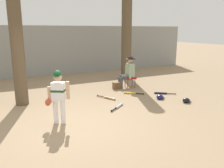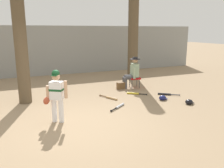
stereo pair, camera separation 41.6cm
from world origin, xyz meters
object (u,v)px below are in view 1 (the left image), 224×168
object	(u,v)px
handbag_beside_stool	(117,85)
bat_yellow_trainer	(131,93)
tree_behind_spectator	(127,37)
tree_near_player	(15,25)
young_ballplayer	(58,94)
seated_spectator	(128,71)
folding_stool	(130,78)
batting_helmet_black	(186,100)
bat_wood_tan	(108,98)
bat_black_composite	(162,93)
batting_helmet_navy	(160,97)
bat_aluminum_silver	(119,106)

from	to	relation	value
handbag_beside_stool	bat_yellow_trainer	distance (m)	0.90
tree_behind_spectator	bat_yellow_trainer	xyz separation A→B (m)	(-1.28, -2.58, -1.88)
tree_near_player	young_ballplayer	bearing A→B (deg)	-72.32
seated_spectator	tree_near_player	bearing A→B (deg)	-173.99
folding_stool	batting_helmet_black	world-z (taller)	folding_stool
tree_near_player	tree_behind_spectator	size ratio (longest dim) A/B	1.21
tree_behind_spectator	bat_wood_tan	distance (m)	4.02
young_ballplayer	batting_helmet_black	size ratio (longest dim) A/B	4.69
tree_near_player	batting_helmet_black	xyz separation A→B (m)	(4.60, -2.13, -2.29)
tree_behind_spectator	folding_stool	size ratio (longest dim) A/B	9.57
seated_spectator	handbag_beside_stool	xyz separation A→B (m)	(-0.47, -0.02, -0.51)
tree_near_player	bat_black_composite	world-z (taller)	tree_near_player
handbag_beside_stool	batting_helmet_navy	xyz separation A→B (m)	(0.61, -1.85, -0.06)
batting_helmet_black	tree_behind_spectator	bearing A→B (deg)	86.42
tree_behind_spectator	bat_yellow_trainer	world-z (taller)	tree_behind_spectator
bat_black_composite	batting_helmet_black	distance (m)	1.13
folding_stool	batting_helmet_navy	world-z (taller)	folding_stool
handbag_beside_stool	bat_wood_tan	bearing A→B (deg)	-130.45
bat_yellow_trainer	bat_black_composite	bearing A→B (deg)	-27.80
bat_yellow_trainer	batting_helmet_black	xyz separation A→B (m)	(1.01, -1.64, 0.04)
tree_near_player	young_ballplayer	size ratio (longest dim) A/B	4.14
tree_behind_spectator	folding_stool	distance (m)	2.42
bat_yellow_trainer	bat_aluminum_silver	bearing A→B (deg)	-135.30
handbag_beside_stool	bat_black_composite	bearing A→B (deg)	-52.97
batting_helmet_black	folding_stool	bearing A→B (deg)	101.78
young_ballplayer	tree_near_player	bearing A→B (deg)	107.68
seated_spectator	bat_black_composite	bearing A→B (deg)	-67.63
batting_helmet_black	handbag_beside_stool	bearing A→B (deg)	113.48
tree_behind_spectator	batting_helmet_black	xyz separation A→B (m)	(-0.26, -4.21, -1.84)
bat_black_composite	batting_helmet_black	xyz separation A→B (m)	(0.04, -1.12, 0.04)
tree_near_player	batting_helmet_navy	size ratio (longest dim) A/B	19.14
folding_stool	bat_aluminum_silver	size ratio (longest dim) A/B	0.74
bat_wood_tan	bat_black_composite	bearing A→B (deg)	-9.96
bat_aluminum_silver	batting_helmet_black	distance (m)	2.18
folding_stool	bat_wood_tan	xyz separation A→B (m)	(-1.48, -1.06, -0.33)
bat_black_composite	folding_stool	bearing A→B (deg)	109.19
tree_near_player	bat_yellow_trainer	world-z (taller)	tree_near_player
bat_black_composite	bat_wood_tan	bearing A→B (deg)	170.04
young_ballplayer	bat_black_composite	bearing A→B (deg)	13.91
bat_aluminum_silver	batting_helmet_navy	world-z (taller)	batting_helmet_navy
seated_spectator	handbag_beside_stool	distance (m)	0.70
handbag_beside_stool	bat_aluminum_silver	size ratio (longest dim) A/B	0.54
young_ballplayer	seated_spectator	size ratio (longest dim) A/B	1.09
folding_stool	bat_wood_tan	size ratio (longest dim) A/B	0.65
tree_near_player	seated_spectator	size ratio (longest dim) A/B	4.50
bat_yellow_trainer	batting_helmet_navy	world-z (taller)	batting_helmet_navy
folding_stool	seated_spectator	world-z (taller)	seated_spectator
bat_wood_tan	batting_helmet_black	distance (m)	2.49
tree_near_player	tree_behind_spectator	bearing A→B (deg)	23.15
handbag_beside_stool	bat_yellow_trainer	bearing A→B (deg)	-84.40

